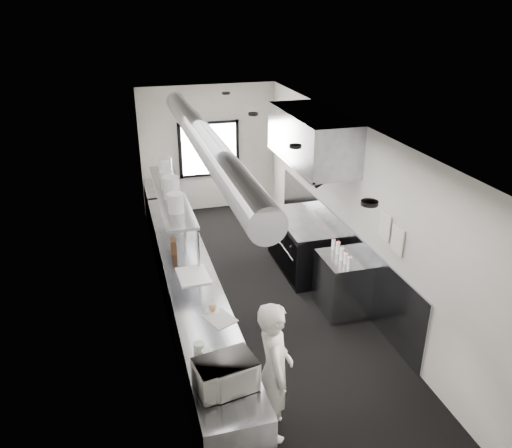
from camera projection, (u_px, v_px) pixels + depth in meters
floor at (258, 296)px, 8.34m from camera, size 3.00×8.00×0.01m
ceiling at (258, 127)px, 7.20m from camera, size 3.00×8.00×0.01m
wall_back at (209, 149)px, 11.29m from camera, size 3.00×0.02×2.80m
wall_front at (389, 400)px, 4.25m from camera, size 3.00×0.02×2.80m
wall_left at (159, 229)px, 7.40m from camera, size 0.02×8.00×2.80m
wall_right at (348, 208)px, 8.14m from camera, size 0.02×8.00×2.80m
wall_cladding at (336, 247)px, 8.74m from camera, size 0.03×5.50×1.10m
hvac_duct at (205, 141)px, 7.48m from camera, size 0.40×6.40×0.40m
service_window at (209, 149)px, 11.26m from camera, size 1.36×0.05×1.25m
exhaust_hood at (311, 138)px, 8.25m from camera, size 0.81×2.20×0.88m
prep_counter at (192, 299)px, 7.43m from camera, size 0.70×6.00×0.90m
pass_shelf at (171, 195)px, 8.30m from camera, size 0.45×3.00×0.68m
range at (303, 245)px, 9.02m from camera, size 0.88×1.60×0.94m
bottle_station at (342, 284)px, 7.82m from camera, size 0.65×0.80×0.90m
far_work_table at (164, 207)px, 10.69m from camera, size 0.70×1.20×0.90m
notice_sheet_a at (385, 226)px, 6.99m from camera, size 0.02×0.28×0.38m
notice_sheet_b at (397, 240)px, 6.71m from camera, size 0.02×0.28×0.38m
line_cook at (274, 371)px, 5.43m from camera, size 0.49×0.67×1.67m
microwave at (225, 375)px, 5.04m from camera, size 0.61×0.51×0.33m
deli_tub_a at (208, 354)px, 5.51m from camera, size 0.15×0.15×0.09m
deli_tub_b at (199, 346)px, 5.63m from camera, size 0.14×0.14×0.09m
newspaper at (220, 319)px, 6.19m from camera, size 0.42×0.46×0.01m
small_plate at (213, 311)px, 6.33m from camera, size 0.19×0.19×0.01m
pastry at (213, 308)px, 6.31m from camera, size 0.10×0.10×0.10m
cutting_board at (193, 275)px, 7.14m from camera, size 0.44×0.57×0.02m
knife_block at (173, 246)px, 7.76m from camera, size 0.11×0.21×0.22m
plate_stack_a at (176, 203)px, 7.48m from camera, size 0.27×0.27×0.29m
plate_stack_b at (171, 188)px, 7.99m from camera, size 0.34×0.34×0.35m
plate_stack_c at (167, 180)px, 8.39m from camera, size 0.25×0.25×0.30m
plate_stack_d at (165, 168)px, 8.88m from camera, size 0.30×0.30×0.37m
squeeze_bottle_a at (349, 263)px, 7.30m from camera, size 0.08×0.08×0.19m
squeeze_bottle_b at (346, 258)px, 7.44m from camera, size 0.06×0.06×0.17m
squeeze_bottle_c at (342, 254)px, 7.55m from camera, size 0.08×0.08×0.19m
squeeze_bottle_d at (338, 248)px, 7.73m from camera, size 0.08×0.08×0.19m
squeeze_bottle_e at (333, 244)px, 7.86m from camera, size 0.07×0.07×0.17m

